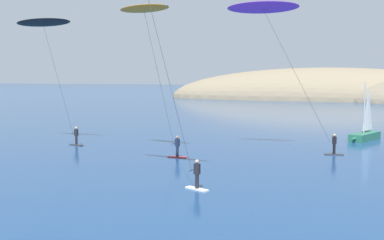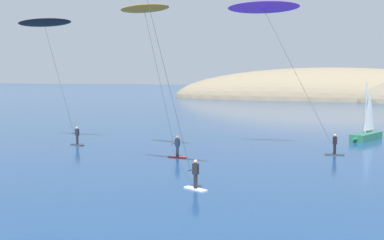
{
  "view_description": "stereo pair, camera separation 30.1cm",
  "coord_description": "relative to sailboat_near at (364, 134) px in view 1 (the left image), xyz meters",
  "views": [
    {
      "loc": [
        2.83,
        -1.03,
        6.43
      ],
      "look_at": [
        -8.93,
        33.43,
        3.01
      ],
      "focal_mm": 45.0,
      "sensor_mm": 36.0,
      "label": 1
    },
    {
      "loc": [
        3.11,
        -0.94,
        6.43
      ],
      "look_at": [
        -8.93,
        33.43,
        3.01
      ],
      "focal_mm": 45.0,
      "sensor_mm": 36.0,
      "label": 2
    }
  ],
  "objects": [
    {
      "name": "kitesurfer_orange",
      "position": [
        -16.68,
        -14.72,
        9.96
      ],
      "size": [
        6.31,
        2.29,
        12.0
      ],
      "color": "red",
      "rests_on": "ground"
    },
    {
      "name": "sailboat_near",
      "position": [
        0.0,
        0.0,
        0.0
      ],
      "size": [
        3.23,
        5.82,
        5.7
      ],
      "color": "#23664C",
      "rests_on": "ground"
    },
    {
      "name": "kitesurfer_black",
      "position": [
        -28.12,
        -12.03,
        9.77
      ],
      "size": [
        7.25,
        1.5,
        11.65
      ],
      "color": "#2D2D33",
      "rests_on": "ground"
    },
    {
      "name": "kitesurfer_purple",
      "position": [
        -7.84,
        -10.46,
        10.48
      ],
      "size": [
        9.63,
        1.7,
        12.42
      ],
      "color": "#2D2D33",
      "rests_on": "ground"
    }
  ]
}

